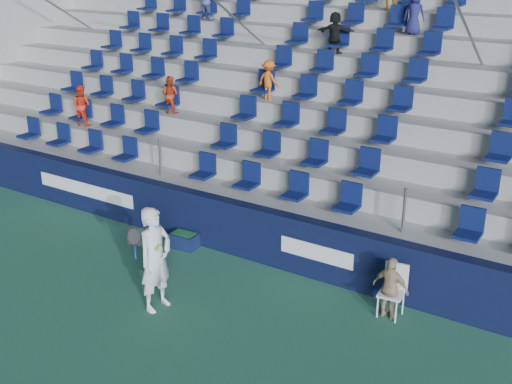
% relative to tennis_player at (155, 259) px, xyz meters
% --- Properties ---
extents(ground, '(70.00, 70.00, 0.00)m').
position_rel_tennis_player_xyz_m(ground, '(0.49, -0.49, -1.00)').
color(ground, '#2C674B').
rests_on(ground, ground).
extents(sponsor_wall, '(24.00, 0.32, 1.20)m').
position_rel_tennis_player_xyz_m(sponsor_wall, '(0.49, 2.65, -0.40)').
color(sponsor_wall, '#0E1233').
rests_on(sponsor_wall, ground).
extents(grandstand, '(24.00, 8.17, 6.63)m').
position_rel_tennis_player_xyz_m(grandstand, '(0.49, 7.75, 1.13)').
color(grandstand, '#A7A7A2').
rests_on(grandstand, ground).
extents(tennis_player, '(0.69, 0.76, 2.00)m').
position_rel_tennis_player_xyz_m(tennis_player, '(0.00, 0.00, 0.00)').
color(tennis_player, silver).
rests_on(tennis_player, ground).
extents(line_judge_chair, '(0.47, 0.48, 0.99)m').
position_rel_tennis_player_xyz_m(line_judge_chair, '(3.74, 2.16, -0.44)').
color(line_judge_chair, white).
rests_on(line_judge_chair, ground).
extents(line_judge, '(0.72, 0.36, 1.18)m').
position_rel_tennis_player_xyz_m(line_judge, '(3.74, 2.01, -0.41)').
color(line_judge, tan).
rests_on(line_judge, ground).
extents(ball_bin, '(0.64, 0.44, 0.35)m').
position_rel_tennis_player_xyz_m(ball_bin, '(-1.19, 2.26, -0.81)').
color(ball_bin, '#111A3E').
rests_on(ball_bin, ground).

